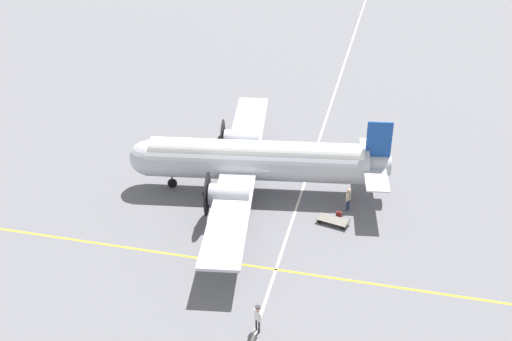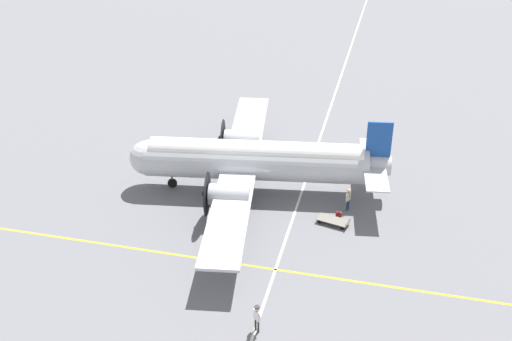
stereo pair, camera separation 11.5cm
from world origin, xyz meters
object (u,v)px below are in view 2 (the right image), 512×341
at_px(passenger_boarding, 348,197).
at_px(baggage_cart, 333,220).
at_px(crew_foreground, 257,316).
at_px(airliner_main, 250,160).
at_px(suitcase_near_door, 339,215).

height_order(passenger_boarding, baggage_cart, passenger_boarding).
height_order(crew_foreground, baggage_cart, crew_foreground).
bearing_deg(baggage_cart, crew_foreground, 90.39).
relative_size(airliner_main, baggage_cart, 10.44).
bearing_deg(baggage_cart, suitcase_near_door, -95.36).
bearing_deg(crew_foreground, baggage_cart, 117.78).
bearing_deg(suitcase_near_door, baggage_cart, -109.17).
xyz_separation_m(airliner_main, passenger_boarding, (7.31, -0.97, -1.52)).
bearing_deg(suitcase_near_door, airliner_main, 162.58).
relative_size(crew_foreground, baggage_cart, 0.74).
relative_size(airliner_main, suitcase_near_door, 46.22).
relative_size(passenger_boarding, suitcase_near_door, 3.24).
height_order(passenger_boarding, suitcase_near_door, passenger_boarding).
bearing_deg(airliner_main, crew_foreground, 96.67).
distance_m(airliner_main, baggage_cart, 7.53).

